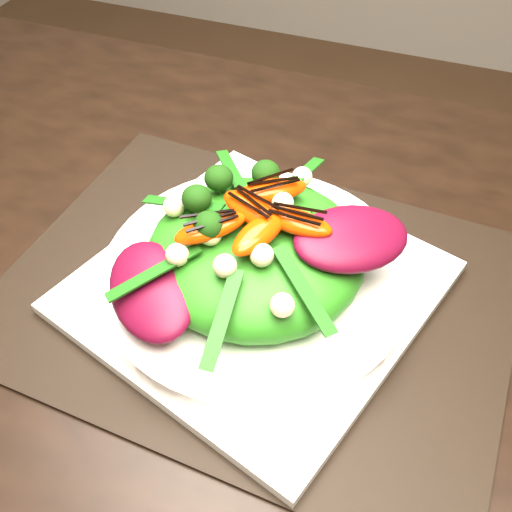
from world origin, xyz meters
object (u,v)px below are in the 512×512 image
(salad_bowl, at_px, (256,275))
(placemat, at_px, (256,292))
(plate_base, at_px, (256,287))
(orange_segment, at_px, (260,207))
(lettuce_mound, at_px, (256,252))
(dining_table, at_px, (408,420))

(salad_bowl, bearing_deg, placemat, 90.00)
(plate_base, height_order, orange_segment, orange_segment)
(plate_base, relative_size, orange_segment, 4.64)
(salad_bowl, relative_size, orange_segment, 4.51)
(plate_base, bearing_deg, orange_segment, 95.36)
(placemat, height_order, plate_base, plate_base)
(placemat, relative_size, salad_bowl, 1.65)
(lettuce_mound, distance_m, orange_segment, 0.04)
(placemat, xyz_separation_m, plate_base, (0.00, 0.00, 0.01))
(orange_segment, bearing_deg, salad_bowl, -84.64)
(dining_table, xyz_separation_m, lettuce_mound, (-0.15, 0.07, 0.07))
(salad_bowl, bearing_deg, orange_segment, 95.36)
(lettuce_mound, bearing_deg, placemat, 0.00)
(placemat, distance_m, plate_base, 0.01)
(placemat, bearing_deg, plate_base, 0.00)
(placemat, bearing_deg, salad_bowl, -90.00)
(placemat, height_order, orange_segment, orange_segment)
(dining_table, distance_m, salad_bowl, 0.17)
(salad_bowl, distance_m, orange_segment, 0.07)
(placemat, xyz_separation_m, orange_segment, (-0.00, 0.01, 0.09))
(dining_table, relative_size, salad_bowl, 5.94)
(plate_base, bearing_deg, placemat, 180.00)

